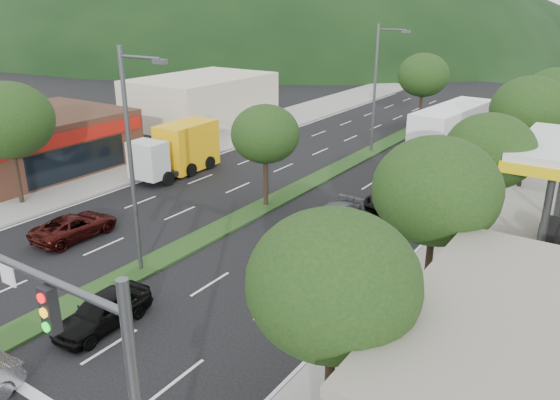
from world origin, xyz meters
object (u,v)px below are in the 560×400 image
Objects in this scene: car_queue_b at (333,217)px; car_queue_a at (103,311)px; tree_r_d at (531,110)px; tree_med_far at (423,75)px; tree_l_a at (8,120)px; streetlight_mid at (378,83)px; box_truck at (179,151)px; motorhome at (452,130)px; car_queue_d at (391,196)px; suv_maroon at (75,226)px; tree_med_near at (265,134)px; streetlight_near at (133,154)px; car_queue_e at (399,170)px; tree_r_a at (333,283)px; car_queue_c at (289,253)px; traffic_signal at (80,360)px; tree_r_e at (555,93)px; tree_r_b at (436,191)px.

car_queue_a is at bearing -100.58° from car_queue_b.
tree_r_d reaches higher than tree_med_far.
tree_med_far is 0.96× the size of tree_l_a.
box_truck is (-9.21, -12.86, -3.95)m from streetlight_mid.
box_truck is at bearing -128.60° from motorhome.
suv_maroon is at bearing -133.83° from car_queue_d.
motorhome is at bearing 139.23° from tree_r_d.
tree_med_near is 11.51m from suv_maroon.
streetlight_near is 28.23m from motorhome.
tree_r_d reaches higher than car_queue_e.
tree_r_d is 0.69× the size of motorhome.
car_queue_e is (-7.32, 23.22, -4.14)m from tree_r_a.
car_queue_a is 8.77m from car_queue_c.
tree_med_near reaches higher than car_queue_b.
traffic_signal is at bearing 127.40° from box_truck.
suv_maroon is at bearing 145.06° from traffic_signal.
suv_maroon is (-17.62, -31.31, -4.26)m from tree_r_e.
streetlight_mid reaches higher than tree_med_near.
tree_r_d reaches higher than suv_maroon.
traffic_signal is 1.54× the size of car_queue_d.
car_queue_c is at bearing -84.95° from car_queue_b.
car_queue_a is at bearing -85.84° from streetlight_mid.
tree_med_near is at bearing -90.00° from tree_med_far.
tree_r_e is 29.09m from box_truck.
tree_r_b is 1.53× the size of suv_maroon.
streetlight_mid reaches higher than tree_l_a.
tree_r_e is 34.11m from streetlight_near.
suv_maroon is 1.26× the size of car_queue_c.
car_queue_b is at bearing -118.73° from tree_r_d.
suv_maroon is at bearing 147.25° from car_queue_a.
motorhome is (11.26, 26.79, 1.46)m from suv_maroon.
suv_maroon is at bearing 173.21° from streetlight_near.
tree_r_b reaches higher than car_queue_e.
box_truck reaches higher than car_queue_e.
tree_l_a is at bearing 171.05° from streetlight_near.
tree_r_d is 1.78× the size of car_queue_a.
traffic_signal reaches higher than car_queue_b.
motorhome is (5.44, 27.48, -3.49)m from streetlight_near.
tree_r_a is 11.38m from car_queue_c.
motorhome is (5.64, -8.52, -2.92)m from tree_med_far.
streetlight_near is 2.20× the size of suv_maroon.
tree_l_a is at bearing -129.24° from tree_r_e.
tree_med_far is (-12.00, 4.00, 0.11)m from tree_r_e.
suv_maroon is at bearing -140.34° from car_queue_b.
tree_l_a is (-12.50, -8.00, 0.75)m from tree_med_near.
suv_maroon is 0.43× the size of motorhome.
car_queue_d is at bearing 96.70° from traffic_signal.
motorhome is at bearing 78.80° from streetlight_near.
car_queue_d is at bearing -131.34° from suv_maroon.
streetlight_mid is (-11.79, -7.00, 0.69)m from tree_r_e.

